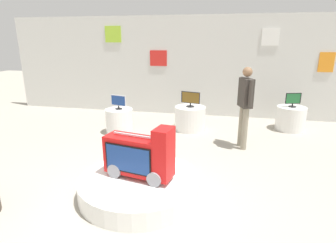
{
  "coord_description": "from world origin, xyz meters",
  "views": [
    {
      "loc": [
        1.27,
        -3.26,
        2.29
      ],
      "look_at": [
        0.32,
        1.28,
        0.9
      ],
      "focal_mm": 29.4,
      "sensor_mm": 36.0,
      "label": 1
    }
  ],
  "objects": [
    {
      "name": "main_display_pedestal",
      "position": [
        0.08,
        0.32,
        0.14
      ],
      "size": [
        1.83,
        1.83,
        0.29
      ],
      "primitive_type": "cylinder",
      "color": "white",
      "rests_on": "ground"
    },
    {
      "name": "novelty_firetruck_tv",
      "position": [
        0.1,
        0.31,
        0.62
      ],
      "size": [
        1.08,
        0.56,
        0.82
      ],
      "color": "gray",
      "rests_on": "main_display_pedestal"
    },
    {
      "name": "display_pedestal_center_rear",
      "position": [
        0.43,
        3.61,
        0.31
      ],
      "size": [
        0.79,
        0.79,
        0.62
      ],
      "primitive_type": "cylinder",
      "color": "white",
      "rests_on": "ground"
    },
    {
      "name": "ground_plane",
      "position": [
        0.0,
        0.0,
        0.0
      ],
      "size": [
        30.0,
        30.0,
        0.0
      ],
      "primitive_type": "plane",
      "color": "#A8A091"
    },
    {
      "name": "back_wall_display",
      "position": [
        0.01,
        5.18,
        1.49
      ],
      "size": [
        11.29,
        0.13,
        2.97
      ],
      "color": "silver",
      "rests_on": "ground"
    },
    {
      "name": "tv_on_left_rear",
      "position": [
        3.0,
        4.12,
        0.81
      ],
      "size": [
        0.39,
        0.19,
        0.36
      ],
      "color": "black",
      "rests_on": "display_pedestal_left_rear"
    },
    {
      "name": "display_pedestal_right_rear",
      "position": [
        -1.29,
        3.0,
        0.31
      ],
      "size": [
        0.68,
        0.68,
        0.62
      ],
      "primitive_type": "cylinder",
      "color": "white",
      "rests_on": "ground"
    },
    {
      "name": "tv_on_right_rear",
      "position": [
        -1.29,
        2.99,
        0.82
      ],
      "size": [
        0.43,
        0.17,
        0.35
      ],
      "color": "black",
      "rests_on": "display_pedestal_right_rear"
    },
    {
      "name": "display_pedestal_left_rear",
      "position": [
        3.0,
        4.13,
        0.31
      ],
      "size": [
        0.73,
        0.73,
        0.62
      ],
      "primitive_type": "cylinder",
      "color": "white",
      "rests_on": "ground"
    },
    {
      "name": "shopper_browsing_near_truck",
      "position": [
        1.71,
        2.59,
        1.03
      ],
      "size": [
        0.31,
        0.53,
        1.75
      ],
      "color": "gray",
      "rests_on": "ground"
    },
    {
      "name": "tv_on_center_rear",
      "position": [
        0.43,
        3.6,
        0.83
      ],
      "size": [
        0.49,
        0.2,
        0.39
      ],
      "color": "black",
      "rests_on": "display_pedestal_center_rear"
    }
  ]
}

